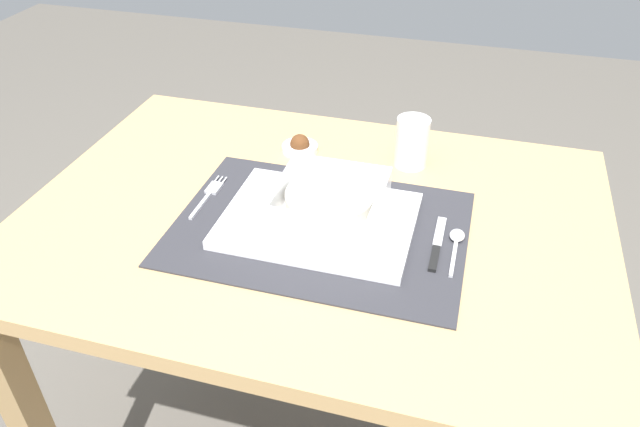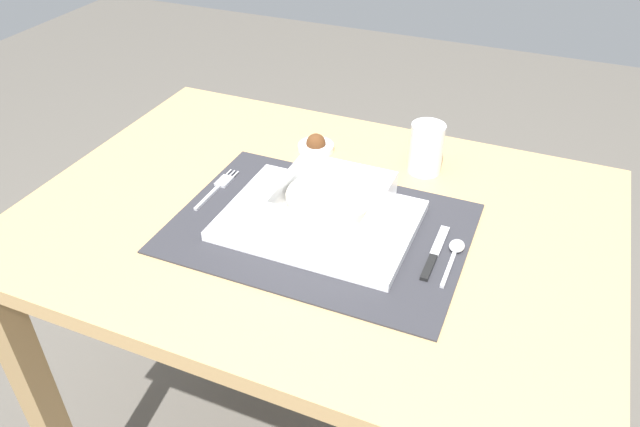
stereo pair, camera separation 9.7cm
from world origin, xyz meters
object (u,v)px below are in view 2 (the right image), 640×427
(dining_table, at_px, (317,263))
(butter_knife, at_px, (433,256))
(spoon, at_px, (455,251))
(drinking_glass, at_px, (426,151))
(fork, at_px, (219,186))
(porridge_bowl, at_px, (330,204))
(condiment_saucer, at_px, (316,145))

(dining_table, xyz_separation_m, butter_knife, (0.21, -0.04, 0.12))
(spoon, height_order, drinking_glass, drinking_glass)
(butter_knife, bearing_deg, fork, 175.38)
(porridge_bowl, distance_m, condiment_saucer, 0.25)
(drinking_glass, distance_m, condiment_saucer, 0.22)
(dining_table, xyz_separation_m, fork, (-0.19, 0.00, 0.12))
(porridge_bowl, xyz_separation_m, spoon, (0.21, 0.00, -0.03))
(dining_table, height_order, drinking_glass, drinking_glass)
(dining_table, bearing_deg, condiment_saucer, 113.41)
(drinking_glass, bearing_deg, porridge_bowl, -113.75)
(dining_table, relative_size, porridge_bowl, 5.74)
(fork, relative_size, spoon, 1.19)
(spoon, xyz_separation_m, butter_knife, (-0.03, -0.02, -0.00))
(fork, distance_m, condiment_saucer, 0.22)
(dining_table, xyz_separation_m, condiment_saucer, (-0.09, 0.20, 0.12))
(fork, bearing_deg, condiment_saucer, 59.65)
(drinking_glass, height_order, condiment_saucer, drinking_glass)
(fork, distance_m, drinking_glass, 0.38)
(dining_table, height_order, butter_knife, butter_knife)
(dining_table, height_order, condiment_saucer, condiment_saucer)
(dining_table, distance_m, fork, 0.22)
(porridge_bowl, distance_m, butter_knife, 0.18)
(porridge_bowl, distance_m, drinking_glass, 0.25)
(spoon, distance_m, drinking_glass, 0.25)
(spoon, bearing_deg, drinking_glass, 112.17)
(spoon, distance_m, butter_knife, 0.04)
(condiment_saucer, bearing_deg, drinking_glass, 1.87)
(dining_table, distance_m, porridge_bowl, 0.16)
(spoon, xyz_separation_m, drinking_glass, (-0.11, 0.22, 0.03))
(drinking_glass, bearing_deg, spoon, -64.11)
(butter_knife, relative_size, condiment_saucer, 1.91)
(fork, height_order, drinking_glass, drinking_glass)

